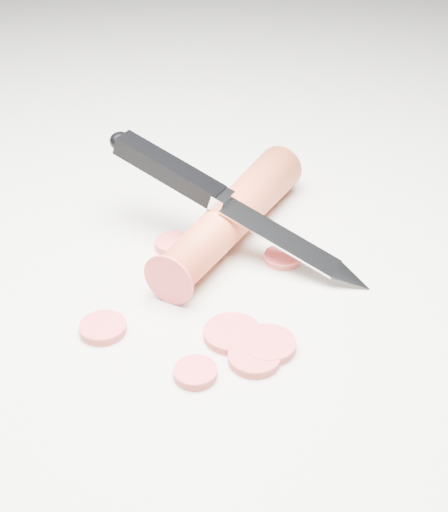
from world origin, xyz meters
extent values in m
plane|color=silver|center=(0.00, 0.00, 0.00)|extent=(2.40, 2.40, 0.00)
cylinder|color=#D94A25|center=(0.05, 0.03, 0.02)|extent=(0.16, 0.17, 0.04)
cylinder|color=#E74247|center=(-0.07, -0.06, 0.00)|extent=(0.03, 0.03, 0.01)
cylinder|color=#E74247|center=(0.03, -0.12, 0.00)|extent=(0.04, 0.04, 0.01)
cylinder|color=#E74247|center=(0.02, -0.09, 0.00)|extent=(0.04, 0.04, 0.01)
cylinder|color=#E74247|center=(-0.01, -0.12, 0.00)|extent=(0.03, 0.03, 0.01)
cylinder|color=#E74247|center=(0.08, -0.01, 0.00)|extent=(0.03, 0.03, 0.01)
cylinder|color=#E74247|center=(0.00, 0.03, 0.00)|extent=(0.03, 0.03, 0.01)
cylinder|color=#E74247|center=(0.04, -0.11, 0.00)|extent=(0.04, 0.04, 0.01)
camera|label=1|loc=(-0.08, -0.46, 0.33)|focal=50.00mm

